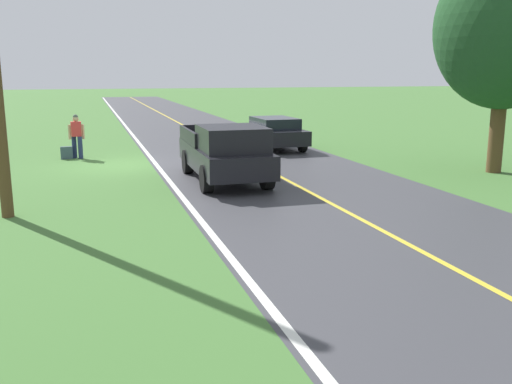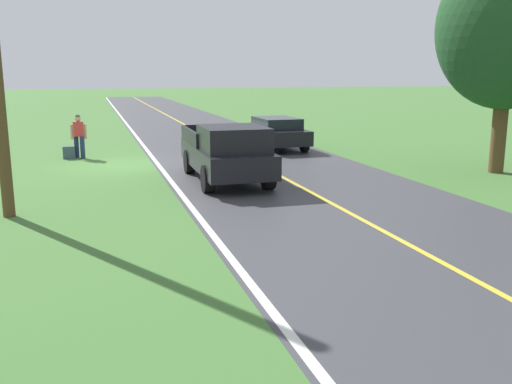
# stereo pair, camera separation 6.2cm
# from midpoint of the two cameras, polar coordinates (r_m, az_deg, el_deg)

# --- Properties ---
(ground_plane) EXTENTS (200.00, 200.00, 0.00)m
(ground_plane) POSITION_cam_midpoint_polar(r_m,az_deg,el_deg) (21.50, -13.02, 2.64)
(ground_plane) COLOR #427033
(road_surface) EXTENTS (7.60, 120.00, 0.00)m
(road_surface) POSITION_cam_midpoint_polar(r_m,az_deg,el_deg) (22.29, -0.53, 3.28)
(road_surface) COLOR #3D3D42
(road_surface) RESTS_ON ground
(lane_edge_line) EXTENTS (0.16, 117.60, 0.00)m
(lane_edge_line) POSITION_cam_midpoint_polar(r_m,az_deg,el_deg) (21.60, -9.82, 2.83)
(lane_edge_line) COLOR silver
(lane_edge_line) RESTS_ON ground
(lane_centre_line) EXTENTS (0.14, 117.60, 0.00)m
(lane_centre_line) POSITION_cam_midpoint_polar(r_m,az_deg,el_deg) (22.29, -0.53, 3.29)
(lane_centre_line) COLOR gold
(lane_centre_line) RESTS_ON ground
(hitchhiker_walking) EXTENTS (0.62, 0.51, 1.75)m
(hitchhiker_walking) POSITION_cam_midpoint_polar(r_m,az_deg,el_deg) (23.68, -17.39, 5.64)
(hitchhiker_walking) COLOR navy
(hitchhiker_walking) RESTS_ON ground
(suitcase_carried) EXTENTS (0.47, 0.22, 0.49)m
(suitcase_carried) POSITION_cam_midpoint_polar(r_m,az_deg,el_deg) (23.68, -18.29, 3.79)
(suitcase_carried) COLOR #384C56
(suitcase_carried) RESTS_ON ground
(pickup_truck_passing) EXTENTS (2.15, 5.42, 1.82)m
(pickup_truck_passing) POSITION_cam_midpoint_polar(r_m,az_deg,el_deg) (17.62, -2.81, 4.11)
(pickup_truck_passing) COLOR black
(pickup_truck_passing) RESTS_ON ground
(tree_far_side_near) EXTENTS (4.62, 4.62, 7.46)m
(tree_far_side_near) POSITION_cam_midpoint_polar(r_m,az_deg,el_deg) (20.92, 24.18, 14.84)
(tree_far_side_near) COLOR brown
(tree_far_side_near) RESTS_ON ground
(sedan_near_oncoming) EXTENTS (2.03, 4.45, 1.41)m
(sedan_near_oncoming) POSITION_cam_midpoint_polar(r_m,az_deg,el_deg) (25.41, 2.04, 6.07)
(sedan_near_oncoming) COLOR black
(sedan_near_oncoming) RESTS_ON ground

